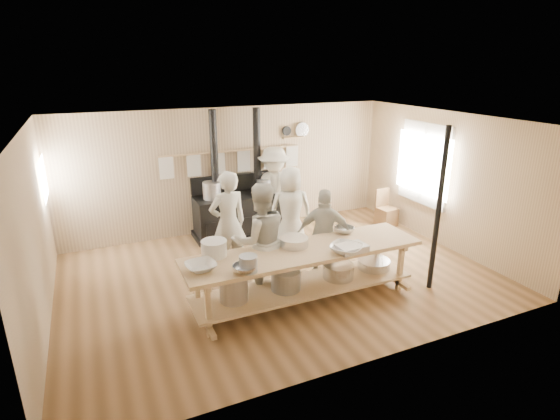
{
  "coord_description": "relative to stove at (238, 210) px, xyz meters",
  "views": [
    {
      "loc": [
        -2.71,
        -6.11,
        3.45
      ],
      "look_at": [
        0.1,
        0.2,
        1.11
      ],
      "focal_mm": 28.0,
      "sensor_mm": 36.0,
      "label": 1
    }
  ],
  "objects": [
    {
      "name": "cook_left",
      "position": [
        -0.51,
        -2.55,
        0.38
      ],
      "size": [
        0.92,
        0.74,
        1.8
      ],
      "primitive_type": "imported",
      "rotation": [
        0.0,
        0.0,
        3.07
      ],
      "color": "beige",
      "rests_on": "ground"
    },
    {
      "name": "room_shell",
      "position": [
        0.01,
        -2.12,
        1.1
      ],
      "size": [
        7.0,
        7.0,
        7.0
      ],
      "color": "tan",
      "rests_on": "ground"
    },
    {
      "name": "left_opening",
      "position": [
        -3.44,
        -0.12,
        1.08
      ],
      "size": [
        0.0,
        0.9,
        0.9
      ],
      "color": "white",
      "rests_on": "ground"
    },
    {
      "name": "stove",
      "position": [
        0.0,
        0.0,
        0.0
      ],
      "size": [
        1.9,
        0.75,
        2.6
      ],
      "color": "black",
      "rests_on": "ground"
    },
    {
      "name": "cook_right",
      "position": [
        0.66,
        -2.46,
        0.25
      ],
      "size": [
        0.97,
        0.77,
        1.54
      ],
      "primitive_type": "imported",
      "rotation": [
        0.0,
        0.0,
        2.64
      ],
      "color": "beige",
      "rests_on": "ground"
    },
    {
      "name": "cook_center",
      "position": [
        0.6,
        -1.29,
        0.31
      ],
      "size": [
        0.92,
        0.72,
        1.66
      ],
      "primitive_type": "imported",
      "rotation": [
        0.0,
        0.0,
        2.88
      ],
      "color": "beige",
      "rests_on": "ground"
    },
    {
      "name": "bowl_steel_a",
      "position": [
        -1.04,
        -3.35,
        0.38
      ],
      "size": [
        0.45,
        0.45,
        0.1
      ],
      "primitive_type": "imported",
      "rotation": [
        0.0,
        0.0,
        0.82
      ],
      "color": "silver",
      "rests_on": "prep_table"
    },
    {
      "name": "bowl_steel_b",
      "position": [
        0.89,
        -2.69,
        0.38
      ],
      "size": [
        0.45,
        0.45,
        0.1
      ],
      "primitive_type": "imported",
      "rotation": [
        0.0,
        0.0,
        3.78
      ],
      "color": "silver",
      "rests_on": "prep_table"
    },
    {
      "name": "chair",
      "position": [
        3.15,
        -0.85,
        -0.28
      ],
      "size": [
        0.42,
        0.42,
        0.81
      ],
      "rotation": [
        0.0,
        0.0,
        0.11
      ],
      "color": "brown",
      "rests_on": "ground"
    },
    {
      "name": "mixing_bowl_large",
      "position": [
        -0.07,
        -2.84,
        0.4
      ],
      "size": [
        0.5,
        0.5,
        0.14
      ],
      "primitive_type": "cylinder",
      "rotation": [
        0.0,
        0.0,
        0.2
      ],
      "color": "silver",
      "rests_on": "prep_table"
    },
    {
      "name": "cook_by_window",
      "position": [
        0.75,
        -0.17,
        0.39
      ],
      "size": [
        1.36,
        1.11,
        1.83
      ],
      "primitive_type": "imported",
      "rotation": [
        0.0,
        0.0,
        -0.43
      ],
      "color": "beige",
      "rests_on": "ground"
    },
    {
      "name": "pitcher",
      "position": [
        -0.44,
        -2.69,
        0.44
      ],
      "size": [
        0.15,
        0.15,
        0.21
      ],
      "primitive_type": "cylinder",
      "rotation": [
        0.0,
        0.0,
        -0.08
      ],
      "color": "white",
      "rests_on": "prep_table"
    },
    {
      "name": "support_post",
      "position": [
        2.06,
        -3.47,
        0.78
      ],
      "size": [
        0.08,
        0.08,
        2.6
      ],
      "primitive_type": "cylinder",
      "color": "black",
      "rests_on": "ground"
    },
    {
      "name": "bowl_white_a",
      "position": [
        -1.54,
        -3.05,
        0.38
      ],
      "size": [
        0.44,
        0.44,
        0.1
      ],
      "primitive_type": "imported",
      "rotation": [
        0.0,
        0.0,
        0.1
      ],
      "color": "white",
      "rests_on": "prep_table"
    },
    {
      "name": "deep_bowl_enamel",
      "position": [
        -1.26,
        -2.69,
        0.44
      ],
      "size": [
        0.4,
        0.4,
        0.23
      ],
      "primitive_type": "cylinder",
      "rotation": [
        0.0,
        0.0,
        0.09
      ],
      "color": "white",
      "rests_on": "prep_table"
    },
    {
      "name": "back_wall_shelf",
      "position": [
        1.47,
        0.32,
        1.48
      ],
      "size": [
        0.63,
        0.14,
        0.32
      ],
      "color": "tan",
      "rests_on": "ground"
    },
    {
      "name": "roasting_pan",
      "position": [
        0.61,
        -3.35,
        0.38
      ],
      "size": [
        0.45,
        0.31,
        0.1
      ],
      "primitive_type": "cube",
      "rotation": [
        0.0,
        0.0,
        0.05
      ],
      "color": "#B2B2B7",
      "rests_on": "prep_table"
    },
    {
      "name": "window_right",
      "position": [
        3.48,
        -1.52,
        0.98
      ],
      "size": [
        0.09,
        1.5,
        1.65
      ],
      "color": "beige",
      "rests_on": "ground"
    },
    {
      "name": "cook_far_left",
      "position": [
        -0.73,
        -1.65,
        0.38
      ],
      "size": [
        0.7,
        0.51,
        1.8
      ],
      "primitive_type": "imported",
      "rotation": [
        0.0,
        0.0,
        3.26
      ],
      "color": "beige",
      "rests_on": "ground"
    },
    {
      "name": "ground",
      "position": [
        0.01,
        -2.12,
        -0.52
      ],
      "size": [
        7.0,
        7.0,
        0.0
      ],
      "primitive_type": "plane",
      "color": "brown",
      "rests_on": "ground"
    },
    {
      "name": "bucket_galv",
      "position": [
        -0.99,
        -3.35,
        0.44
      ],
      "size": [
        0.31,
        0.31,
        0.22
      ],
      "primitive_type": "cylinder",
      "rotation": [
        0.0,
        0.0,
        -0.37
      ],
      "color": "gray",
      "rests_on": "prep_table"
    },
    {
      "name": "towel_rail",
      "position": [
        0.01,
        0.28,
        1.04
      ],
      "size": [
        3.0,
        0.04,
        0.47
      ],
      "color": "tan",
      "rests_on": "ground"
    },
    {
      "name": "bowl_white_b",
      "position": [
        0.51,
        -3.35,
        0.39
      ],
      "size": [
        0.64,
        0.64,
        0.11
      ],
      "primitive_type": "imported",
      "rotation": [
        0.0,
        0.0,
        2.22
      ],
      "color": "white",
      "rests_on": "prep_table"
    },
    {
      "name": "prep_table",
      "position": [
        -0.0,
        -3.02,
        -0.0
      ],
      "size": [
        3.6,
        0.9,
        0.85
      ],
      "color": "tan",
      "rests_on": "ground"
    }
  ]
}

